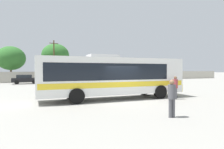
{
  "coord_description": "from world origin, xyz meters",
  "views": [
    {
      "loc": [
        -6.17,
        -12.55,
        2.24
      ],
      "look_at": [
        0.34,
        2.67,
        1.84
      ],
      "focal_mm": 31.46,
      "sensor_mm": 36.0,
      "label": 1
    }
  ],
  "objects_px": {
    "parked_car_second_black": "(25,79)",
    "roadside_tree_midright": "(55,55)",
    "coach_bus_white_yellow": "(112,76)",
    "parked_car_rightmost_black": "(98,78)",
    "attendant_by_bus_door": "(175,86)",
    "passenger_waiting_on_apron": "(172,96)",
    "roadside_tree_midleft": "(11,58)",
    "parked_car_third_red": "(61,79)",
    "utility_pole_near": "(54,60)"
  },
  "relations": [
    {
      "from": "parked_car_second_black",
      "to": "roadside_tree_midright",
      "type": "relative_size",
      "value": 0.51
    },
    {
      "from": "coach_bus_white_yellow",
      "to": "parked_car_rightmost_black",
      "type": "relative_size",
      "value": 2.53
    },
    {
      "from": "attendant_by_bus_door",
      "to": "passenger_waiting_on_apron",
      "type": "height_order",
      "value": "passenger_waiting_on_apron"
    },
    {
      "from": "coach_bus_white_yellow",
      "to": "attendant_by_bus_door",
      "type": "height_order",
      "value": "coach_bus_white_yellow"
    },
    {
      "from": "coach_bus_white_yellow",
      "to": "parked_car_second_black",
      "type": "relative_size",
      "value": 2.78
    },
    {
      "from": "parked_car_rightmost_black",
      "to": "roadside_tree_midleft",
      "type": "xyz_separation_m",
      "value": [
        -14.67,
        7.35,
        3.63
      ]
    },
    {
      "from": "attendant_by_bus_door",
      "to": "passenger_waiting_on_apron",
      "type": "relative_size",
      "value": 0.99
    },
    {
      "from": "parked_car_third_red",
      "to": "roadside_tree_midright",
      "type": "distance_m",
      "value": 11.5
    },
    {
      "from": "coach_bus_white_yellow",
      "to": "roadside_tree_midleft",
      "type": "relative_size",
      "value": 1.7
    },
    {
      "from": "roadside_tree_midleft",
      "to": "parked_car_second_black",
      "type": "bearing_deg",
      "value": -70.27
    },
    {
      "from": "attendant_by_bus_door",
      "to": "parked_car_rightmost_black",
      "type": "distance_m",
      "value": 22.14
    },
    {
      "from": "coach_bus_white_yellow",
      "to": "roadside_tree_midleft",
      "type": "bearing_deg",
      "value": 107.85
    },
    {
      "from": "parked_car_second_black",
      "to": "utility_pole_near",
      "type": "height_order",
      "value": "utility_pole_near"
    },
    {
      "from": "passenger_waiting_on_apron",
      "to": "attendant_by_bus_door",
      "type": "bearing_deg",
      "value": 47.41
    },
    {
      "from": "attendant_by_bus_door",
      "to": "parked_car_second_black",
      "type": "xyz_separation_m",
      "value": [
        -10.7,
        22.4,
        -0.22
      ]
    },
    {
      "from": "parked_car_second_black",
      "to": "utility_pole_near",
      "type": "distance_m",
      "value": 8.91
    },
    {
      "from": "roadside_tree_midleft",
      "to": "roadside_tree_midright",
      "type": "distance_m",
      "value": 8.85
    },
    {
      "from": "coach_bus_white_yellow",
      "to": "parked_car_rightmost_black",
      "type": "height_order",
      "value": "coach_bus_white_yellow"
    },
    {
      "from": "coach_bus_white_yellow",
      "to": "parked_car_second_black",
      "type": "height_order",
      "value": "coach_bus_white_yellow"
    },
    {
      "from": "coach_bus_white_yellow",
      "to": "passenger_waiting_on_apron",
      "type": "bearing_deg",
      "value": -87.15
    },
    {
      "from": "passenger_waiting_on_apron",
      "to": "roadside_tree_midleft",
      "type": "height_order",
      "value": "roadside_tree_midleft"
    },
    {
      "from": "utility_pole_near",
      "to": "roadside_tree_midleft",
      "type": "xyz_separation_m",
      "value": [
        -7.71,
        0.67,
        0.17
      ]
    },
    {
      "from": "attendant_by_bus_door",
      "to": "roadside_tree_midleft",
      "type": "distance_m",
      "value": 32.46
    },
    {
      "from": "utility_pole_near",
      "to": "roadside_tree_midright",
      "type": "relative_size",
      "value": 1.03
    },
    {
      "from": "parked_car_rightmost_black",
      "to": "utility_pole_near",
      "type": "distance_m",
      "value": 10.25
    },
    {
      "from": "passenger_waiting_on_apron",
      "to": "utility_pole_near",
      "type": "xyz_separation_m",
      "value": [
        -1.44,
        33.21,
        3.22
      ]
    },
    {
      "from": "passenger_waiting_on_apron",
      "to": "roadside_tree_midleft",
      "type": "xyz_separation_m",
      "value": [
        -9.15,
        33.88,
        3.4
      ]
    },
    {
      "from": "attendant_by_bus_door",
      "to": "parked_car_rightmost_black",
      "type": "xyz_separation_m",
      "value": [
        1.44,
        22.09,
        -0.22
      ]
    },
    {
      "from": "parked_car_second_black",
      "to": "parked_car_rightmost_black",
      "type": "distance_m",
      "value": 12.15
    },
    {
      "from": "attendant_by_bus_door",
      "to": "utility_pole_near",
      "type": "bearing_deg",
      "value": 100.85
    },
    {
      "from": "parked_car_second_black",
      "to": "roadside_tree_midright",
      "type": "xyz_separation_m",
      "value": [
        5.88,
        9.62,
        4.61
      ]
    },
    {
      "from": "parked_car_third_red",
      "to": "roadside_tree_midright",
      "type": "bearing_deg",
      "value": 87.83
    },
    {
      "from": "parked_car_rightmost_black",
      "to": "utility_pole_near",
      "type": "relative_size",
      "value": 0.55
    },
    {
      "from": "coach_bus_white_yellow",
      "to": "parked_car_second_black",
      "type": "xyz_separation_m",
      "value": [
        -6.3,
        20.37,
        -1.03
      ]
    },
    {
      "from": "attendant_by_bus_door",
      "to": "roadside_tree_midright",
      "type": "bearing_deg",
      "value": 98.56
    },
    {
      "from": "parked_car_third_red",
      "to": "utility_pole_near",
      "type": "relative_size",
      "value": 0.52
    },
    {
      "from": "parked_car_third_red",
      "to": "attendant_by_bus_door",
      "type": "bearing_deg",
      "value": -76.35
    },
    {
      "from": "utility_pole_near",
      "to": "attendant_by_bus_door",
      "type": "bearing_deg",
      "value": -79.15
    },
    {
      "from": "roadside_tree_midleft",
      "to": "roadside_tree_midright",
      "type": "height_order",
      "value": "roadside_tree_midright"
    },
    {
      "from": "coach_bus_white_yellow",
      "to": "attendant_by_bus_door",
      "type": "distance_m",
      "value": 4.91
    },
    {
      "from": "coach_bus_white_yellow",
      "to": "attendant_by_bus_door",
      "type": "xyz_separation_m",
      "value": [
        4.4,
        -2.03,
        -0.81
      ]
    },
    {
      "from": "parked_car_second_black",
      "to": "passenger_waiting_on_apron",
      "type": "bearing_deg",
      "value": -76.14
    },
    {
      "from": "roadside_tree_midright",
      "to": "parked_car_third_red",
      "type": "bearing_deg",
      "value": -92.17
    },
    {
      "from": "coach_bus_white_yellow",
      "to": "roadside_tree_midright",
      "type": "xyz_separation_m",
      "value": [
        -0.42,
        29.99,
        3.59
      ]
    },
    {
      "from": "parked_car_second_black",
      "to": "parked_car_rightmost_black",
      "type": "bearing_deg",
      "value": -1.46
    },
    {
      "from": "roadside_tree_midright",
      "to": "attendant_by_bus_door",
      "type": "bearing_deg",
      "value": -81.44
    },
    {
      "from": "roadside_tree_midleft",
      "to": "roadside_tree_midright",
      "type": "bearing_deg",
      "value": 17.07
    },
    {
      "from": "coach_bus_white_yellow",
      "to": "passenger_waiting_on_apron",
      "type": "height_order",
      "value": "coach_bus_white_yellow"
    },
    {
      "from": "passenger_waiting_on_apron",
      "to": "roadside_tree_midleft",
      "type": "relative_size",
      "value": 0.27
    },
    {
      "from": "utility_pole_near",
      "to": "roadside_tree_midleft",
      "type": "bearing_deg",
      "value": 175.03
    }
  ]
}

